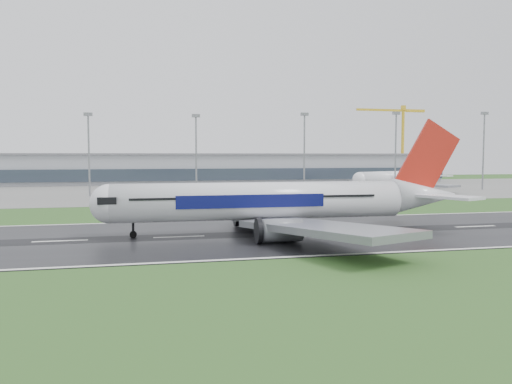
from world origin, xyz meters
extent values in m
plane|color=#264E1C|center=(0.00, 0.00, 0.00)|extent=(520.00, 520.00, 0.00)
cube|color=black|center=(0.00, 0.00, 0.05)|extent=(400.00, 45.00, 0.10)
cube|color=slate|center=(0.00, 125.00, 0.04)|extent=(400.00, 130.00, 0.08)
cube|color=gray|center=(0.00, 185.00, 7.50)|extent=(240.00, 36.00, 15.00)
cylinder|color=gray|center=(-64.04, 100.00, 14.28)|extent=(0.64, 0.64, 28.57)
cylinder|color=gray|center=(-25.89, 100.00, 14.37)|extent=(0.64, 0.64, 28.74)
cylinder|color=gray|center=(16.37, 100.00, 15.02)|extent=(0.64, 0.64, 30.05)
cylinder|color=gray|center=(55.42, 100.00, 15.59)|extent=(0.64, 0.64, 31.18)
cylinder|color=gray|center=(96.40, 100.00, 15.95)|extent=(0.64, 0.64, 31.89)
camera|label=1|loc=(-46.79, -90.91, 14.48)|focal=35.89mm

